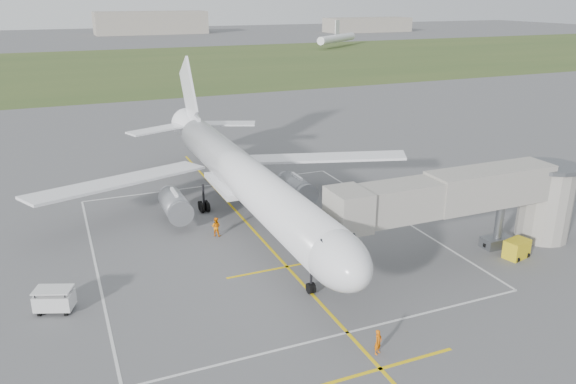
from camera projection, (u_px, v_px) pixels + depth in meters
name	position (u px, v px, depth m)	size (l,w,h in m)	color
ground	(246.00, 222.00, 53.25)	(700.00, 700.00, 0.00)	#59595C
grass_strip	(105.00, 68.00, 166.27)	(700.00, 120.00, 0.02)	#3B5123
apron_markings	(268.00, 246.00, 48.18)	(28.20, 60.00, 0.01)	yellow
airliner	(243.00, 176.00, 52.44)	(38.93, 46.75, 13.52)	white
jet_bridge	(481.00, 198.00, 45.69)	(23.40, 5.00, 7.20)	gray
gpu_unit	(517.00, 249.00, 45.90)	(2.31, 1.86, 1.54)	gold
baggage_cart	(54.00, 300.00, 37.98)	(2.85, 2.29, 1.72)	silver
ramp_worker_nose	(378.00, 342.00, 33.52)	(0.58, 0.38, 1.60)	#DB5F06
ramp_worker_wing	(216.00, 227.00, 50.00)	(0.85, 0.66, 1.76)	orange
distant_hangars	(41.00, 28.00, 276.19)	(345.00, 49.00, 12.00)	gray
distant_aircraft	(105.00, 47.00, 190.93)	(204.05, 41.81, 8.85)	white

